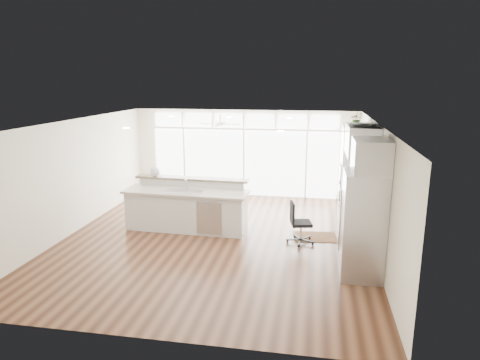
# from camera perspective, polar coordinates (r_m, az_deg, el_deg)

# --- Properties ---
(floor) EXTENTS (7.00, 8.00, 0.02)m
(floor) POSITION_cam_1_polar(r_m,az_deg,el_deg) (10.06, -3.19, -7.91)
(floor) COLOR #3E2113
(floor) RESTS_ON ground
(ceiling) EXTENTS (7.00, 8.00, 0.02)m
(ceiling) POSITION_cam_1_polar(r_m,az_deg,el_deg) (9.42, -3.41, 7.64)
(ceiling) COLOR silver
(ceiling) RESTS_ON wall_back
(wall_back) EXTENTS (7.00, 0.04, 2.70)m
(wall_back) POSITION_cam_1_polar(r_m,az_deg,el_deg) (13.50, 0.58, 3.61)
(wall_back) COLOR white
(wall_back) RESTS_ON floor
(wall_front) EXTENTS (7.00, 0.04, 2.70)m
(wall_front) POSITION_cam_1_polar(r_m,az_deg,el_deg) (6.01, -12.13, -9.29)
(wall_front) COLOR white
(wall_front) RESTS_ON floor
(wall_left) EXTENTS (0.04, 8.00, 2.70)m
(wall_left) POSITION_cam_1_polar(r_m,az_deg,el_deg) (10.98, -21.38, 0.41)
(wall_left) COLOR white
(wall_left) RESTS_ON floor
(wall_right) EXTENTS (0.04, 8.00, 2.70)m
(wall_right) POSITION_cam_1_polar(r_m,az_deg,el_deg) (9.50, 17.73, -1.21)
(wall_right) COLOR white
(wall_right) RESTS_ON floor
(glass_wall) EXTENTS (5.80, 0.06, 2.08)m
(glass_wall) POSITION_cam_1_polar(r_m,az_deg,el_deg) (13.49, 0.54, 2.31)
(glass_wall) COLOR white
(glass_wall) RESTS_ON wall_back
(transom_row) EXTENTS (5.90, 0.06, 0.40)m
(transom_row) POSITION_cam_1_polar(r_m,az_deg,el_deg) (13.30, 0.55, 7.94)
(transom_row) COLOR white
(transom_row) RESTS_ON wall_back
(desk_window) EXTENTS (0.04, 0.85, 0.85)m
(desk_window) POSITION_cam_1_polar(r_m,az_deg,el_deg) (9.74, 17.36, 0.38)
(desk_window) COLOR white
(desk_window) RESTS_ON wall_right
(ceiling_fan) EXTENTS (1.16, 1.16, 0.32)m
(ceiling_fan) POSITION_cam_1_polar(r_m,az_deg,el_deg) (12.27, -2.66, 7.94)
(ceiling_fan) COLOR white
(ceiling_fan) RESTS_ON ceiling
(recessed_lights) EXTENTS (3.40, 3.00, 0.02)m
(recessed_lights) POSITION_cam_1_polar(r_m,az_deg,el_deg) (9.62, -3.13, 7.64)
(recessed_lights) COLOR beige
(recessed_lights) RESTS_ON ceiling
(oven_cabinet) EXTENTS (0.64, 1.20, 2.50)m
(oven_cabinet) POSITION_cam_1_polar(r_m,az_deg,el_deg) (11.22, 14.86, 0.64)
(oven_cabinet) COLOR silver
(oven_cabinet) RESTS_ON floor
(desk_nook) EXTENTS (0.72, 1.30, 0.76)m
(desk_nook) POSITION_cam_1_polar(r_m,az_deg,el_deg) (10.02, 15.01, -6.08)
(desk_nook) COLOR silver
(desk_nook) RESTS_ON floor
(upper_cabinets) EXTENTS (0.64, 1.30, 0.64)m
(upper_cabinets) POSITION_cam_1_polar(r_m,az_deg,el_deg) (9.56, 15.96, 5.12)
(upper_cabinets) COLOR silver
(upper_cabinets) RESTS_ON wall_right
(refrigerator) EXTENTS (0.76, 0.90, 2.00)m
(refrigerator) POSITION_cam_1_polar(r_m,az_deg,el_deg) (8.26, 16.06, -5.78)
(refrigerator) COLOR #B1B1B6
(refrigerator) RESTS_ON floor
(fridge_cabinet) EXTENTS (0.64, 0.90, 0.60)m
(fridge_cabinet) POSITION_cam_1_polar(r_m,az_deg,el_deg) (7.95, 17.09, 3.10)
(fridge_cabinet) COLOR silver
(fridge_cabinet) RESTS_ON wall_right
(framed_photos) EXTENTS (0.06, 0.22, 0.80)m
(framed_photos) POSITION_cam_1_polar(r_m,az_deg,el_deg) (10.37, 16.89, 0.33)
(framed_photos) COLOR black
(framed_photos) RESTS_ON wall_right
(kitchen_island) EXTENTS (3.08, 1.25, 1.21)m
(kitchen_island) POSITION_cam_1_polar(r_m,az_deg,el_deg) (10.55, -7.17, -3.44)
(kitchen_island) COLOR silver
(kitchen_island) RESTS_ON floor
(rug) EXTENTS (1.05, 0.81, 0.01)m
(rug) POSITION_cam_1_polar(r_m,az_deg,el_deg) (10.30, 9.98, -7.48)
(rug) COLOR #3B2213
(rug) RESTS_ON floor
(office_chair) EXTENTS (0.58, 0.55, 0.95)m
(office_chair) POSITION_cam_1_polar(r_m,az_deg,el_deg) (9.76, 8.16, -5.67)
(office_chair) COLOR black
(office_chair) RESTS_ON floor
(fishbowl) EXTENTS (0.27, 0.27, 0.25)m
(fishbowl) POSITION_cam_1_polar(r_m,az_deg,el_deg) (11.07, -11.27, 1.09)
(fishbowl) COLOR silver
(fishbowl) RESTS_ON kitchen_island
(monitor) EXTENTS (0.18, 0.54, 0.45)m
(monitor) POSITION_cam_1_polar(r_m,az_deg,el_deg) (9.83, 14.76, -2.75)
(monitor) COLOR black
(monitor) RESTS_ON desk_nook
(keyboard) EXTENTS (0.16, 0.33, 0.02)m
(keyboard) POSITION_cam_1_polar(r_m,az_deg,el_deg) (9.87, 13.70, -3.91)
(keyboard) COLOR white
(keyboard) RESTS_ON desk_nook
(potted_plant) EXTENTS (0.30, 0.33, 0.26)m
(potted_plant) POSITION_cam_1_polar(r_m,az_deg,el_deg) (11.01, 15.29, 7.65)
(potted_plant) COLOR #335826
(potted_plant) RESTS_ON oven_cabinet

